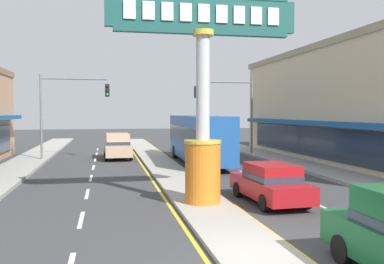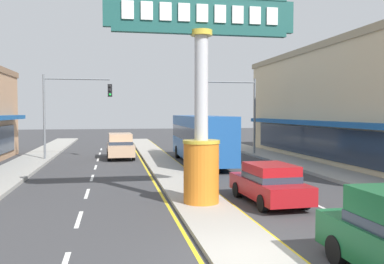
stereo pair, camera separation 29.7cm
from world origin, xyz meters
TOP-DOWN VIEW (x-y plane):
  - ground_plane at (0.00, 0.00)m, footprint 160.00×160.00m
  - median_strip at (0.00, 18.00)m, footprint 2.07×52.00m
  - sidewalk_left at (-8.90, 16.00)m, footprint 2.53×60.00m
  - sidewalk_right at (8.90, 16.00)m, footprint 2.53×60.00m
  - lane_markings at (0.00, 16.65)m, footprint 8.81×52.00m
  - district_sign at (0.00, 5.90)m, footprint 7.06×1.38m
  - storefront_right at (14.98, 16.83)m, footprint 10.60×26.18m
  - traffic_light_left_side at (-6.27, 22.03)m, footprint 4.86×0.46m
  - traffic_light_right_side at (6.27, 22.99)m, footprint 4.86×0.46m
  - sedan_near_right_lane at (2.69, 5.93)m, footprint 1.98×4.37m
  - suv_far_right_lane at (-2.69, 22.78)m, footprint 2.06×4.65m
  - bus_mid_left_lane at (2.68, 18.79)m, footprint 2.78×11.26m

SIDE VIEW (x-z plane):
  - ground_plane at x=0.00m, z-range 0.00..0.00m
  - lane_markings at x=0.00m, z-range 0.00..0.01m
  - median_strip at x=0.00m, z-range 0.00..0.14m
  - sidewalk_left at x=-8.90m, z-range 0.00..0.18m
  - sidewalk_right at x=8.90m, z-range 0.00..0.18m
  - sedan_near_right_lane at x=2.69m, z-range 0.02..1.55m
  - suv_far_right_lane at x=-2.69m, z-range 0.03..1.93m
  - bus_mid_left_lane at x=2.68m, z-range 0.24..3.50m
  - district_sign at x=0.00m, z-range -0.07..7.63m
  - storefront_right at x=14.98m, z-range 0.00..8.14m
  - traffic_light_left_side at x=-6.27m, z-range 1.15..7.35m
  - traffic_light_right_side at x=6.27m, z-range 1.15..7.35m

